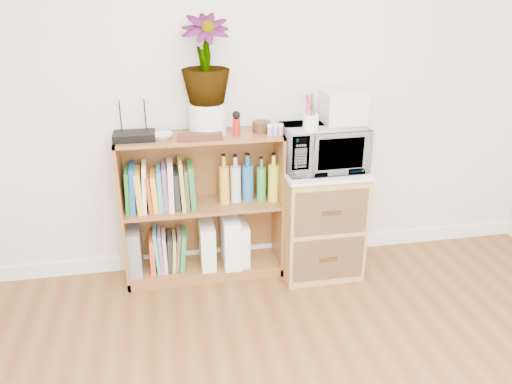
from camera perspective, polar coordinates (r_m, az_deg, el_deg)
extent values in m
cube|color=white|center=(3.53, -0.32, -6.74)|extent=(4.00, 0.02, 0.10)
cube|color=brown|center=(3.18, -6.10, -1.80)|extent=(1.00, 0.30, 0.95)
cube|color=#9E7542|center=(3.30, 7.21, -3.31)|extent=(0.50, 0.45, 0.70)
imported|color=silver|center=(3.10, 7.72, 5.06)|extent=(0.50, 0.35, 0.27)
cylinder|color=white|center=(2.94, 6.26, 7.90)|extent=(0.09, 0.09, 0.10)
cube|color=silver|center=(3.13, 9.95, 9.51)|extent=(0.24, 0.20, 0.19)
cube|color=black|center=(2.99, -13.75, 6.23)|extent=(0.24, 0.16, 0.04)
imported|color=silver|center=(2.97, -10.74, 6.30)|extent=(0.13, 0.13, 0.03)
cylinder|color=silver|center=(3.01, -5.56, 8.32)|extent=(0.22, 0.22, 0.19)
imported|color=#347A30|center=(2.95, -5.82, 14.79)|extent=(0.28, 0.28, 0.50)
cube|color=#381D0F|center=(2.91, -6.41, 6.31)|extent=(0.26, 0.06, 0.04)
cylinder|color=#9F1613|center=(2.99, -2.24, 7.44)|extent=(0.04, 0.04, 0.10)
cylinder|color=#3A230F|center=(3.06, 0.61, 7.49)|extent=(0.11, 0.11, 0.06)
cube|color=pink|center=(2.98, 2.20, 7.03)|extent=(0.12, 0.04, 0.06)
cube|color=slate|center=(3.29, -13.73, -6.42)|extent=(0.09, 0.24, 0.30)
cube|color=white|center=(3.28, -5.60, -5.96)|extent=(0.09, 0.24, 0.29)
cube|color=white|center=(3.29, -2.95, -5.44)|extent=(0.11, 0.27, 0.33)
cube|color=white|center=(3.31, -1.75, -5.74)|extent=(0.09, 0.22, 0.28)
cube|color=#217E2C|center=(3.12, -14.45, 0.23)|extent=(0.03, 0.20, 0.26)
cube|color=#174A8B|center=(3.11, -13.90, 0.49)|extent=(0.05, 0.20, 0.29)
cube|color=gold|center=(3.12, -13.22, 0.30)|extent=(0.04, 0.20, 0.26)
cube|color=white|center=(3.11, -12.64, 0.63)|extent=(0.04, 0.20, 0.30)
cube|color=#A23B1B|center=(3.12, -12.10, 0.15)|extent=(0.03, 0.20, 0.23)
cube|color=gold|center=(3.12, -11.53, 0.16)|extent=(0.04, 0.20, 0.23)
cube|color=teal|center=(3.11, -10.94, 0.45)|extent=(0.03, 0.20, 0.26)
cube|color=slate|center=(3.11, -10.36, 0.57)|extent=(0.03, 0.20, 0.27)
cube|color=beige|center=(3.10, -9.75, 0.86)|extent=(0.04, 0.20, 0.30)
cube|color=black|center=(3.12, -9.05, 0.38)|extent=(0.03, 0.20, 0.23)
cube|color=#A69F4D|center=(3.10, -8.51, 1.04)|extent=(0.03, 0.20, 0.31)
cube|color=brown|center=(3.11, -7.97, 0.61)|extent=(0.03, 0.20, 0.25)
cube|color=#1F7734|center=(3.11, -7.41, 0.87)|extent=(0.04, 0.20, 0.28)
cylinder|color=gold|center=(3.12, -3.68, 1.44)|extent=(0.06, 0.06, 0.32)
cylinder|color=silver|center=(3.13, -2.33, 1.41)|extent=(0.07, 0.07, 0.30)
cylinder|color=#22619E|center=(3.14, -0.89, 1.52)|extent=(0.07, 0.07, 0.30)
cylinder|color=#318838|center=(3.16, 0.63, 1.43)|extent=(0.06, 0.06, 0.28)
cylinder|color=gold|center=(3.17, 1.89, 1.76)|extent=(0.07, 0.07, 0.31)
cylinder|color=silver|center=(3.19, 3.29, 1.88)|extent=(0.07, 0.07, 0.31)
cube|color=#CD5124|center=(3.30, -11.74, -6.76)|extent=(0.03, 0.19, 0.24)
cube|color=#48AEAB|center=(3.29, -11.26, -6.43)|extent=(0.03, 0.19, 0.28)
cube|color=slate|center=(3.29, -10.83, -6.47)|extent=(0.03, 0.19, 0.27)
cube|color=beige|center=(3.30, -10.37, -6.60)|extent=(0.03, 0.19, 0.24)
cube|color=black|center=(3.30, -9.85, -6.66)|extent=(0.04, 0.19, 0.23)
cube|color=#B3B352|center=(3.30, -9.37, -6.70)|extent=(0.04, 0.19, 0.22)
cube|color=brown|center=(3.29, -8.93, -6.39)|extent=(0.05, 0.19, 0.26)
cube|color=#227F37|center=(3.30, -8.40, -6.45)|extent=(0.05, 0.19, 0.25)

